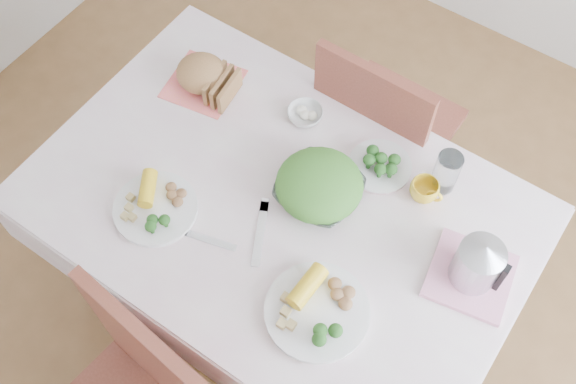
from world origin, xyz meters
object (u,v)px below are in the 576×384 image
Objects in this scene: electric_kettle at (480,260)px; dining_table at (280,257)px; salad_bowl at (319,191)px; yellow_mug at (424,190)px; dinner_plate_left at (156,209)px; dinner_plate_right at (317,312)px; chair_far at (389,127)px.

dining_table is at bearing 166.35° from electric_kettle.
salad_bowl is 2.80× the size of yellow_mug.
dinner_plate_left is 0.95m from electric_kettle.
dinner_plate_right is at bearing -57.49° from salad_bowl.
chair_far is at bearing 68.45° from dinner_plate_left.
salad_bowl is 1.37× the size of electric_kettle.
electric_kettle is (0.30, 0.34, 0.11)m from dinner_plate_right.
chair_far reaches higher than dinner_plate_right.
salad_bowl is 0.50m from dinner_plate_left.
salad_bowl is at bearing 122.51° from dinner_plate_right.
dinner_plate_left is (-0.35, -0.88, 0.31)m from chair_far.
salad_bowl is at bearing 93.56° from chair_far.
electric_kettle is (0.24, -0.16, 0.09)m from yellow_mug.
dinner_plate_right is 0.50m from yellow_mug.
salad_bowl is at bearing -145.75° from yellow_mug.
chair_far is at bearing 85.13° from dining_table.
yellow_mug is 0.30m from electric_kettle.
yellow_mug is at bearing 128.33° from chair_far.
chair_far is 0.87m from electric_kettle.
salad_bowl is (0.03, -0.56, 0.33)m from chair_far.
dinner_plate_left is 0.81m from yellow_mug.
salad_bowl is 0.97× the size of dinner_plate_left.
chair_far is 0.99m from dinner_plate_left.
chair_far is 0.65m from salad_bowl.
electric_kettle is at bearing 10.52° from dining_table.
dinner_plate_left reaches higher than dining_table.
electric_kettle reaches higher than salad_bowl.
dinner_plate_left is 0.58m from dinner_plate_right.
chair_far reaches higher than dining_table.
chair_far is 3.93× the size of salad_bowl.
dinner_plate_right is (0.58, 0.00, 0.00)m from dinner_plate_left.
dinner_plate_left is at bearing -139.47° from salad_bowl.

